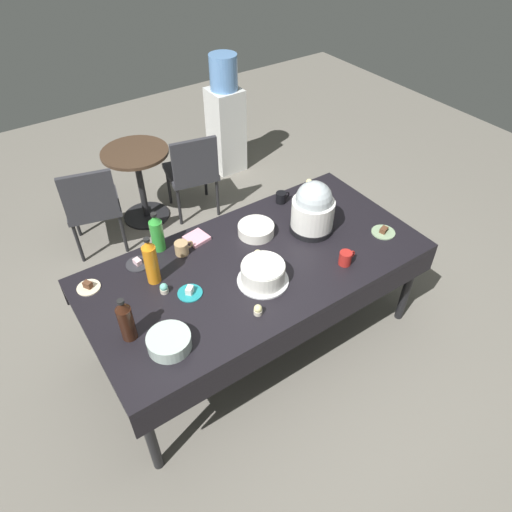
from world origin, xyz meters
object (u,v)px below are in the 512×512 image
(cupcake_lemon, at_px, (309,183))
(cupcake_berry, at_px, (164,288))
(dessert_plate_teal, at_px, (190,292))
(soda_bottle_cola, at_px, (126,320))
(slow_cooker, at_px, (313,209))
(dessert_plate_sage, at_px, (383,232))
(cupcake_cocoa, at_px, (258,310))
(round_cafe_table, at_px, (139,173))
(dessert_plate_cream, at_px, (88,287))
(potluck_table, at_px, (256,269))
(cupcake_vanilla, at_px, (258,255))
(ceramic_snack_bowl, at_px, (256,230))
(dessert_plate_white, at_px, (319,201))
(soda_bottle_lime_soda, at_px, (157,233))
(coffee_mug_red, at_px, (346,258))
(water_cooler, at_px, (226,118))
(maroon_chair_left, at_px, (92,204))
(cupcake_mint, at_px, (299,196))
(coffee_mug_black, at_px, (281,197))
(maroon_chair_right, at_px, (192,170))
(coffee_mug_tan, at_px, (182,248))
(dessert_plate_charcoal, at_px, (138,263))
(glass_salad_bowl, at_px, (169,342))

(cupcake_lemon, xyz_separation_m, cupcake_berry, (-1.43, -0.40, 0.00))
(dessert_plate_teal, bearing_deg, cupcake_lemon, 20.61)
(soda_bottle_cola, bearing_deg, cupcake_lemon, 18.90)
(slow_cooker, distance_m, dessert_plate_sage, 0.52)
(cupcake_cocoa, height_order, round_cafe_table, cupcake_cocoa)
(dessert_plate_sage, height_order, dessert_plate_cream, dessert_plate_cream)
(soda_bottle_cola, bearing_deg, potluck_table, 6.89)
(cupcake_vanilla, bearing_deg, dessert_plate_sage, -17.48)
(ceramic_snack_bowl, xyz_separation_m, dessert_plate_white, (0.60, 0.04, -0.02))
(soda_bottle_lime_soda, xyz_separation_m, coffee_mug_red, (0.91, -0.80, -0.09))
(soda_bottle_lime_soda, bearing_deg, water_cooler, 47.64)
(water_cooler, bearing_deg, maroon_chair_left, -161.49)
(dessert_plate_sage, distance_m, maroon_chair_left, 2.38)
(cupcake_mint, distance_m, coffee_mug_black, 0.14)
(coffee_mug_black, distance_m, maroon_chair_right, 1.21)
(ceramic_snack_bowl, height_order, coffee_mug_black, coffee_mug_black)
(coffee_mug_tan, distance_m, water_cooler, 2.33)
(coffee_mug_tan, bearing_deg, dessert_plate_teal, -110.94)
(coffee_mug_red, xyz_separation_m, coffee_mug_tan, (-0.81, 0.67, -0.00))
(dessert_plate_charcoal, height_order, coffee_mug_tan, coffee_mug_tan)
(dessert_plate_white, relative_size, cupcake_lemon, 2.17)
(glass_salad_bowl, xyz_separation_m, coffee_mug_black, (1.29, 0.73, -0.00))
(dessert_plate_white, xyz_separation_m, coffee_mug_tan, (-1.11, 0.06, 0.03))
(cupcake_cocoa, distance_m, coffee_mug_tan, 0.72)
(cupcake_lemon, xyz_separation_m, soda_bottle_cola, (-1.73, -0.59, 0.10))
(cupcake_lemon, relative_size, coffee_mug_black, 0.58)
(maroon_chair_left, bearing_deg, soda_bottle_cola, -101.07)
(dessert_plate_teal, height_order, dessert_plate_white, dessert_plate_white)
(dessert_plate_white, bearing_deg, round_cafe_table, 117.48)
(dessert_plate_cream, xyz_separation_m, coffee_mug_red, (1.43, -0.71, 0.04))
(dessert_plate_white, bearing_deg, dessert_plate_teal, -166.94)
(ceramic_snack_bowl, distance_m, dessert_plate_charcoal, 0.81)
(dessert_plate_charcoal, relative_size, soda_bottle_lime_soda, 0.53)
(glass_salad_bowl, distance_m, dessert_plate_charcoal, 0.71)
(coffee_mug_black, bearing_deg, soda_bottle_cola, -159.00)
(dessert_plate_teal, distance_m, coffee_mug_red, 1.00)
(dessert_plate_cream, height_order, maroon_chair_right, maroon_chair_right)
(cupcake_cocoa, bearing_deg, soda_bottle_cola, 158.80)
(dessert_plate_teal, height_order, dessert_plate_charcoal, dessert_plate_teal)
(dessert_plate_sage, bearing_deg, soda_bottle_cola, 175.52)
(potluck_table, xyz_separation_m, coffee_mug_black, (0.53, 0.44, 0.10))
(cupcake_berry, bearing_deg, water_cooler, 50.76)
(glass_salad_bowl, bearing_deg, cupcake_vanilla, 21.81)
(potluck_table, distance_m, ceramic_snack_bowl, 0.30)
(soda_bottle_cola, distance_m, coffee_mug_red, 1.38)
(coffee_mug_red, bearing_deg, dessert_plate_teal, 161.09)
(dessert_plate_teal, height_order, coffee_mug_black, coffee_mug_black)
(cupcake_berry, relative_size, coffee_mug_black, 0.58)
(coffee_mug_red, bearing_deg, dessert_plate_charcoal, 146.07)
(potluck_table, xyz_separation_m, coffee_mug_red, (0.46, -0.33, 0.11))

